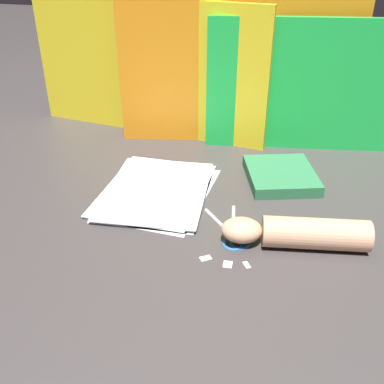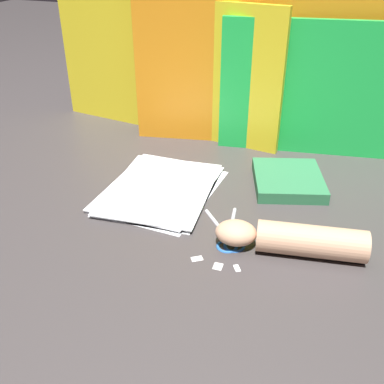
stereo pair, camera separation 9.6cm
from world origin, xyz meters
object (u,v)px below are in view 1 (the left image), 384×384
(book_closed, at_px, (281,175))
(scissors, at_px, (232,233))
(paper_stack, at_px, (157,191))
(hand_forearm, at_px, (298,233))

(book_closed, bearing_deg, scissors, -106.25)
(paper_stack, distance_m, hand_forearm, 0.40)
(book_closed, relative_size, scissors, 1.38)
(scissors, height_order, hand_forearm, hand_forearm)
(paper_stack, bearing_deg, book_closed, 25.76)
(scissors, bearing_deg, book_closed, 73.75)
(hand_forearm, bearing_deg, scissors, 178.63)
(paper_stack, xyz_separation_m, scissors, (0.23, -0.14, -0.00))
(scissors, bearing_deg, hand_forearm, -1.37)
(paper_stack, xyz_separation_m, hand_forearm, (0.37, -0.14, 0.03))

